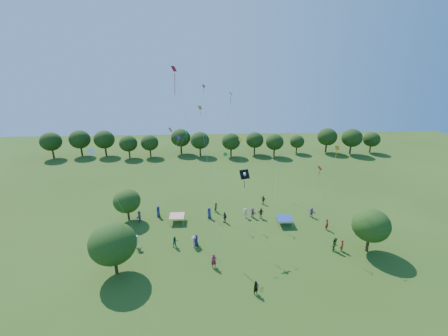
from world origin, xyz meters
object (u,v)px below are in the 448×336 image
tent_red_stripe (177,216)px  tent_blue (285,219)px  man_in_black (256,288)px  near_tree_east (371,225)px  near_tree_west (113,243)px  near_tree_north (127,201)px  red_high_kite (181,98)px  pirate_kite (245,175)px

tent_red_stripe → tent_blue: same height
man_in_black → near_tree_east: bearing=4.3°
near_tree_west → man_in_black: 16.49m
near_tree_north → red_high_kite: red_high_kite is taller
near_tree_west → man_in_black: bearing=-15.4°
near_tree_east → tent_red_stripe: (-25.22, 9.03, -2.74)m
near_tree_west → pirate_kite: pirate_kite is taller
near_tree_east → tent_red_stripe: size_ratio=2.67×
near_tree_west → red_high_kite: bearing=55.7°
near_tree_east → tent_red_stripe: bearing=160.3°
near_tree_west → near_tree_east: 31.31m
near_tree_north → tent_red_stripe: (7.53, -1.03, -2.24)m
tent_blue → man_in_black: 15.46m
near_tree_east → pirate_kite: (-15.74, 3.27, 5.89)m
tent_blue → near_tree_west: bearing=-156.4°
tent_red_stripe → tent_blue: (16.22, -1.80, 0.00)m
near_tree_north → red_high_kite: bearing=-10.1°
man_in_black → pirate_kite: (-0.13, 10.01, 8.87)m
tent_red_stripe → tent_blue: 16.32m
near_tree_north → near_tree_east: 34.26m
near_tree_north → red_high_kite: size_ratio=0.24×
near_tree_west → near_tree_north: 12.63m
near_tree_east → man_in_black: size_ratio=3.67×
pirate_kite → tent_red_stripe: bearing=148.7°
tent_blue → tent_red_stripe: bearing=173.7°
man_in_black → pirate_kite: size_ratio=0.18×
near_tree_north → tent_blue: near_tree_north is taller
near_tree_east → tent_blue: near_tree_east is taller
near_tree_west → near_tree_east: near_tree_west is taller
tent_red_stripe → man_in_black: 18.47m
near_tree_west → man_in_black: near_tree_west is taller
near_tree_north → tent_blue: 24.03m
near_tree_east → pirate_kite: 17.12m
near_tree_east → tent_blue: 11.86m
near_tree_north → near_tree_west: bearing=-83.0°
red_high_kite → pirate_kite: bearing=-33.0°
pirate_kite → red_high_kite: 13.17m
near_tree_east → tent_red_stripe: near_tree_east is taller
near_tree_east → red_high_kite: 29.32m
near_tree_west → tent_red_stripe: near_tree_west is taller
near_tree_east → red_high_kite: red_high_kite is taller
pirate_kite → red_high_kite: (-8.01, 5.20, 9.07)m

